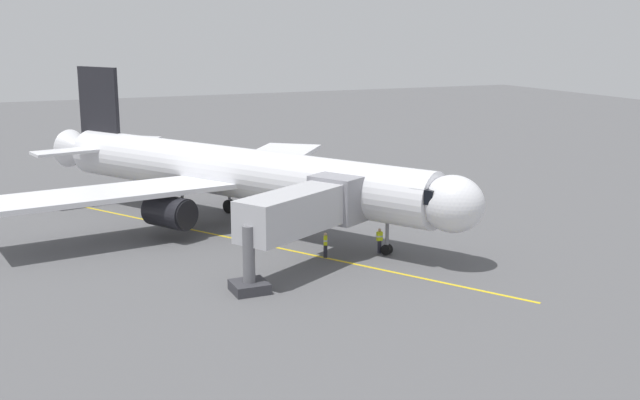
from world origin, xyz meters
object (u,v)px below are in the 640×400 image
Objects in this scene: tug_starboard_side at (309,167)px; ground_crew_marshaller at (379,240)px; jet_bridge at (308,210)px; baggage_cart_portside at (424,191)px; ground_crew_wing_walker at (325,245)px; box_truck_near_nose at (303,179)px; airplane at (232,173)px.

ground_crew_marshaller is at bearing 76.56° from tug_starboard_side.
jet_bridge is 22.62m from baggage_cart_portside.
ground_crew_wing_walker is (3.73, -0.50, 0.00)m from ground_crew_marshaller.
jet_bridge is 22.09m from box_truck_near_nose.
airplane is 12.47× the size of baggage_cart_portside.
airplane is 14.77× the size of tug_starboard_side.
ground_crew_marshaller reaches higher than baggage_cart_portside.
ground_crew_marshaller is 0.36× the size of box_truck_near_nose.
ground_crew_marshaller is 1.00× the size of ground_crew_wing_walker.
jet_bridge is at bearing 67.20° from tug_starboard_side.
jet_bridge is 3.69× the size of baggage_cart_portside.
baggage_cart_portside is (-15.29, -12.86, -0.23)m from ground_crew_wing_walker.
jet_bridge is 6.30× the size of ground_crew_wing_walker.
tug_starboard_side is (4.78, -15.03, 0.05)m from baggage_cart_portside.
airplane is 18.64m from baggage_cart_portside.
baggage_cart_portside is (-18.23, -1.96, -3.35)m from airplane.
ground_crew_wing_walker is 0.36× the size of box_truck_near_nose.
airplane is 21.32× the size of ground_crew_marshaller.
ground_crew_marshaller is at bearing -169.44° from jet_bridge.
baggage_cart_portside is at bearing -139.94° from ground_crew_wing_walker.
ground_crew_wing_walker reaches higher than tug_starboard_side.
box_truck_near_nose is 1.65× the size of baggage_cart_portside.
tug_starboard_side is (-6.79, -28.40, -0.18)m from ground_crew_marshaller.
baggage_cart_portside is (-17.15, -14.41, -3.11)m from jet_bridge.
airplane is at bearing -59.68° from ground_crew_marshaller.
ground_crew_marshaller is 29.20m from tug_starboard_side.
ground_crew_marshaller is (-5.59, -1.04, -2.88)m from jet_bridge.
baggage_cart_portside is 1.18× the size of tug_starboard_side.
ground_crew_wing_walker is (-1.86, -1.55, -2.88)m from jet_bridge.
baggage_cart_portside is (-9.11, 6.02, -0.73)m from box_truck_near_nose.
jet_bridge reaches higher than baggage_cart_portside.
ground_crew_wing_walker is at bearing 40.06° from baggage_cart_portside.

